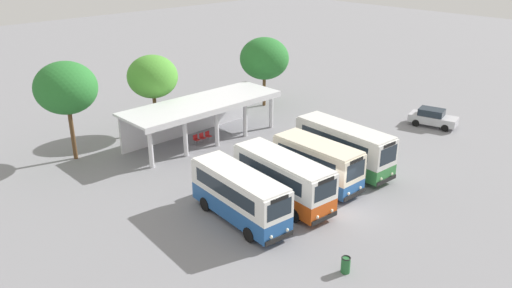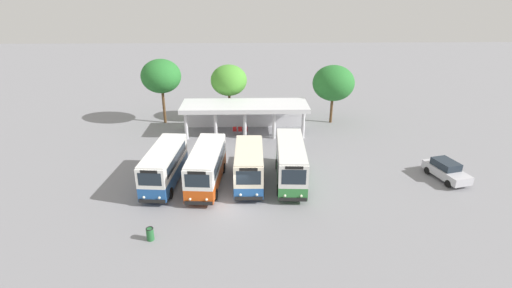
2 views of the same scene
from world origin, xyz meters
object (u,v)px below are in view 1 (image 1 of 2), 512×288
Objects in this scene: waiting_chair_middle_seat at (208,135)px; city_bus_second_in_row at (283,178)px; city_bus_fourth_amber at (344,146)px; waiting_chair_second_from_end at (202,137)px; city_bus_middle_cream at (317,162)px; parked_car_flank at (433,117)px; litter_bin_apron at (346,265)px; waiting_chair_end_by_column at (196,139)px; city_bus_nearest_orange at (239,194)px.

city_bus_second_in_row is at bearing -105.14° from waiting_chair_middle_seat.
city_bus_fourth_amber reaches higher than waiting_chair_second_from_end.
waiting_chair_middle_seat is at bearing 91.46° from city_bus_middle_cream.
city_bus_second_in_row is at bearing -178.22° from parked_car_flank.
city_bus_fourth_amber reaches higher than city_bus_second_in_row.
city_bus_second_in_row is 3.49m from city_bus_middle_cream.
city_bus_second_in_row reaches higher than parked_car_flank.
city_bus_middle_cream is at bearing 48.98° from litter_bin_apron.
waiting_chair_end_by_column is 1.00× the size of waiting_chair_second_from_end.
waiting_chair_second_from_end is at bearing 94.43° from city_bus_middle_cream.
city_bus_nearest_orange is at bearing -178.65° from city_bus_fourth_amber.
city_bus_middle_cream reaches higher than parked_car_flank.
city_bus_middle_cream reaches higher than waiting_chair_second_from_end.
city_bus_middle_cream is 7.66× the size of waiting_chair_end_by_column.
city_bus_second_in_row is 12.05m from waiting_chair_end_by_column.
city_bus_middle_cream is at bearing -1.57° from city_bus_nearest_orange.
city_bus_fourth_amber is at bearing -179.41° from parked_car_flank.
waiting_chair_end_by_column is at bearing 113.85° from city_bus_fourth_amber.
city_bus_nearest_orange is 0.95× the size of city_bus_fourth_amber.
waiting_chair_end_by_column and waiting_chair_middle_seat have the same top height.
city_bus_nearest_orange reaches higher than waiting_chair_middle_seat.
city_bus_nearest_orange is at bearing 175.90° from city_bus_second_in_row.
litter_bin_apron is at bearing -131.02° from city_bus_middle_cream.
waiting_chair_middle_seat is (-17.19, 11.15, -0.30)m from parked_car_flank.
city_bus_nearest_orange is 8.79× the size of waiting_chair_second_from_end.
city_bus_nearest_orange is at bearing 93.49° from litter_bin_apron.
city_bus_middle_cream is (6.97, -0.19, -0.00)m from city_bus_nearest_orange.
waiting_chair_middle_seat is 0.96× the size of litter_bin_apron.
parked_car_flank is at bearing 0.92° from city_bus_nearest_orange.
parked_car_flank reaches higher than litter_bin_apron.
city_bus_nearest_orange reaches higher than waiting_chair_second_from_end.
city_bus_nearest_orange is at bearing -115.22° from waiting_chair_end_by_column.
litter_bin_apron is (-4.98, -19.24, -0.07)m from waiting_chair_end_by_column.
city_bus_second_in_row reaches higher than litter_bin_apron.
parked_car_flank is 24.74m from litter_bin_apron.
city_bus_nearest_orange is 7.79m from litter_bin_apron.
litter_bin_apron is (-6.20, -19.20, -0.07)m from waiting_chair_middle_seat.
waiting_chair_middle_seat is 20.17m from litter_bin_apron.
waiting_chair_second_from_end is at bearing 62.31° from city_bus_nearest_orange.
city_bus_fourth_amber is 12.45m from waiting_chair_end_by_column.
city_bus_middle_cream is 9.99m from litter_bin_apron.
waiting_chair_end_by_column is at bearing 80.56° from city_bus_second_in_row.
waiting_chair_second_from_end is at bearing 77.68° from city_bus_second_in_row.
city_bus_fourth_amber reaches higher than parked_car_flank.
city_bus_nearest_orange reaches higher than waiting_chair_end_by_column.
waiting_chair_second_from_end is (0.61, -0.02, 0.00)m from waiting_chair_end_by_column.
waiting_chair_end_by_column is 1.00× the size of waiting_chair_middle_seat.
litter_bin_apron is (-6.50, -7.48, -1.31)m from city_bus_middle_cream.
waiting_chair_end_by_column is 0.61m from waiting_chair_second_from_end.
waiting_chair_second_from_end is at bearing 147.90° from parked_car_flank.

